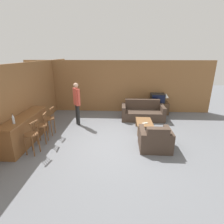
# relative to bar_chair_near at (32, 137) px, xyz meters

# --- Properties ---
(ground_plane) EXTENTS (24.00, 24.00, 0.00)m
(ground_plane) POSITION_rel_bar_chair_near_xyz_m (2.41, 0.72, -0.56)
(ground_plane) COLOR slate
(wall_back) EXTENTS (9.40, 0.08, 2.60)m
(wall_back) POSITION_rel_bar_chair_near_xyz_m (2.41, 4.31, 0.74)
(wall_back) COLOR olive
(wall_back) RESTS_ON ground_plane
(wall_left) EXTENTS (0.08, 8.60, 2.60)m
(wall_left) POSITION_rel_bar_chair_near_xyz_m (-0.88, 2.01, 0.74)
(wall_left) COLOR olive
(wall_left) RESTS_ON ground_plane
(bar_counter) EXTENTS (0.55, 2.33, 0.96)m
(bar_counter) POSITION_rel_bar_chair_near_xyz_m (-0.54, 0.66, -0.08)
(bar_counter) COLOR brown
(bar_counter) RESTS_ON ground_plane
(bar_chair_near) EXTENTS (0.45, 0.45, 1.06)m
(bar_chair_near) POSITION_rel_bar_chair_near_xyz_m (0.00, 0.00, 0.00)
(bar_chair_near) COLOR brown
(bar_chair_near) RESTS_ON ground_plane
(bar_chair_mid) EXTENTS (0.42, 0.42, 1.06)m
(bar_chair_mid) POSITION_rel_bar_chair_near_xyz_m (0.00, 0.69, 0.00)
(bar_chair_mid) COLOR brown
(bar_chair_mid) RESTS_ON ground_plane
(bar_chair_far) EXTENTS (0.41, 0.41, 1.06)m
(bar_chair_far) POSITION_rel_bar_chair_near_xyz_m (0.00, 1.32, 0.00)
(bar_chair_far) COLOR brown
(bar_chair_far) RESTS_ON ground_plane
(couch_far) EXTENTS (1.92, 0.93, 0.87)m
(couch_far) POSITION_rel_bar_chair_near_xyz_m (3.62, 3.19, -0.26)
(couch_far) COLOR #423328
(couch_far) RESTS_ON ground_plane
(armchair_near) EXTENTS (0.98, 0.88, 0.85)m
(armchair_near) POSITION_rel_bar_chair_near_xyz_m (3.72, 0.48, -0.26)
(armchair_near) COLOR #423328
(armchair_near) RESTS_ON ground_plane
(coffee_table) EXTENTS (0.60, 1.01, 0.40)m
(coffee_table) POSITION_rel_bar_chair_near_xyz_m (3.54, 1.83, -0.22)
(coffee_table) COLOR brown
(coffee_table) RESTS_ON ground_plane
(tv_unit) EXTENTS (1.13, 0.52, 0.59)m
(tv_unit) POSITION_rel_bar_chair_near_xyz_m (4.42, 3.98, -0.27)
(tv_unit) COLOR #513823
(tv_unit) RESTS_ON ground_plane
(tv) EXTENTS (0.67, 0.47, 0.45)m
(tv) POSITION_rel_bar_chair_near_xyz_m (4.42, 3.98, 0.25)
(tv) COLOR black
(tv) RESTS_ON tv_unit
(bottle) EXTENTS (0.07, 0.07, 0.30)m
(bottle) POSITION_rel_bar_chair_near_xyz_m (-0.48, 0.02, 0.54)
(bottle) COLOR silver
(bottle) RESTS_ON bar_counter
(book_on_table) EXTENTS (0.25, 0.20, 0.02)m
(book_on_table) POSITION_rel_bar_chair_near_xyz_m (3.54, 1.64, -0.15)
(book_on_table) COLOR #B7AD99
(book_on_table) RESTS_ON coffee_table
(table_lamp) EXTENTS (0.29, 0.29, 0.46)m
(table_lamp) POSITION_rel_bar_chair_near_xyz_m (4.81, 3.98, 0.37)
(table_lamp) COLOR brown
(table_lamp) RESTS_ON tv_unit
(person_by_window) EXTENTS (0.35, 0.42, 1.79)m
(person_by_window) POSITION_rel_bar_chair_near_xyz_m (0.80, 2.35, 0.47)
(person_by_window) COLOR black
(person_by_window) RESTS_ON ground_plane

